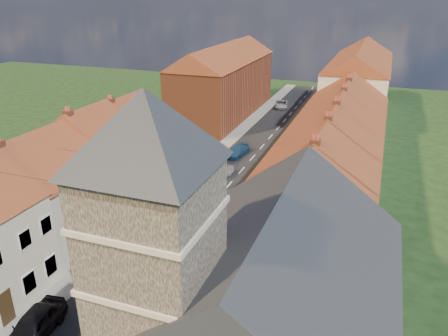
# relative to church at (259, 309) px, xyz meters

# --- Properties ---
(road) EXTENTS (7.00, 90.00, 0.02)m
(road) POSITION_rel_church_xyz_m (-9.36, 26.68, -5.87)
(road) COLOR black
(road) RESTS_ON ground
(pavement_left) EXTENTS (1.80, 90.00, 0.12)m
(pavement_left) POSITION_rel_church_xyz_m (-13.76, 26.68, -5.82)
(pavement_left) COLOR #9E9A8F
(pavement_left) RESTS_ON ground
(pavement_right) EXTENTS (1.80, 90.00, 0.12)m
(pavement_right) POSITION_rel_church_xyz_m (-4.96, 26.68, -5.82)
(pavement_right) COLOR #9E9A8F
(pavement_right) RESTS_ON ground
(church) EXTENTS (11.25, 14.25, 15.20)m
(church) POSITION_rel_church_xyz_m (0.00, 0.00, 0.00)
(church) COLOR #302721
(church) RESTS_ON ground
(cottage_r_tudor) EXTENTS (8.30, 5.20, 9.00)m
(cottage_r_tudor) POSITION_rel_church_xyz_m (-0.09, 9.37, -1.41)
(cottage_r_tudor) COLOR #B1AB95
(cottage_r_tudor) RESTS_ON ground
(cottage_r_white_near) EXTENTS (8.30, 6.00, 9.00)m
(cottage_r_white_near) POSITION_rel_church_xyz_m (-0.06, 14.77, -1.40)
(cottage_r_white_near) COLOR beige
(cottage_r_white_near) RESTS_ON ground
(cottage_r_cream_mid) EXTENTS (8.30, 5.20, 9.00)m
(cottage_r_cream_mid) POSITION_rel_church_xyz_m (-0.06, 20.17, -1.40)
(cottage_r_cream_mid) COLOR brown
(cottage_r_cream_mid) RESTS_ON ground
(cottage_r_pink) EXTENTS (8.30, 6.00, 9.00)m
(cottage_r_pink) POSITION_rel_church_xyz_m (-0.06, 25.57, -1.40)
(cottage_r_pink) COLOR #B1AB95
(cottage_r_pink) RESTS_ON ground
(cottage_r_white_far) EXTENTS (8.30, 5.20, 9.00)m
(cottage_r_white_far) POSITION_rel_church_xyz_m (-0.06, 30.97, -1.40)
(cottage_r_white_far) COLOR #B1B0A7
(cottage_r_white_far) RESTS_ON ground
(cottage_r_cream_far) EXTENTS (8.30, 6.00, 9.00)m
(cottage_r_cream_far) POSITION_rel_church_xyz_m (-0.06, 36.37, -1.40)
(cottage_r_cream_far) COLOR #B1AB95
(cottage_r_cream_far) RESTS_ON ground
(cottage_l_white) EXTENTS (8.30, 6.90, 8.80)m
(cottage_l_white) POSITION_rel_church_xyz_m (-18.66, 8.62, -1.51)
(cottage_l_white) COLOR #B1B0A7
(cottage_l_white) RESTS_ON ground
(cottage_l_brick_mid) EXTENTS (8.30, 5.70, 9.10)m
(cottage_l_brick_mid) POSITION_rel_church_xyz_m (-18.66, 14.72, -1.35)
(cottage_l_brick_mid) COLOR brown
(cottage_l_brick_mid) RESTS_ON ground
(cottage_l_pink) EXTENTS (8.30, 6.30, 8.80)m
(cottage_l_pink) POSITION_rel_church_xyz_m (-18.66, 20.52, -1.51)
(cottage_l_pink) COLOR brown
(cottage_l_pink) RESTS_ON ground
(block_right_far) EXTENTS (8.30, 24.20, 10.50)m
(block_right_far) POSITION_rel_church_xyz_m (-0.06, 51.68, -0.58)
(block_right_far) COLOR #B1AB95
(block_right_far) RESTS_ON ground
(block_left_far) EXTENTS (8.30, 24.20, 10.50)m
(block_left_far) POSITION_rel_church_xyz_m (-18.66, 46.68, -0.58)
(block_left_far) COLOR brown
(block_left_far) RESTS_ON ground
(lamppost) EXTENTS (0.88, 0.15, 6.00)m
(lamppost) POSITION_rel_church_xyz_m (-13.17, 16.68, -2.34)
(lamppost) COLOR black
(lamppost) RESTS_ON pavement_left
(car_near) EXTENTS (2.32, 4.59, 1.50)m
(car_near) POSITION_rel_church_xyz_m (-12.56, 0.42, -5.13)
(car_near) COLOR black
(car_near) RESTS_ON ground
(car_mid) EXTENTS (2.01, 4.13, 1.30)m
(car_mid) POSITION_rel_church_xyz_m (-10.86, 23.90, -5.23)
(car_mid) COLOR #ACADB4
(car_mid) RESTS_ON ground
(car_far) EXTENTS (2.20, 4.15, 1.15)m
(car_far) POSITION_rel_church_xyz_m (-11.15, 30.68, -5.30)
(car_far) COLOR navy
(car_far) RESTS_ON ground
(car_distant) EXTENTS (2.60, 4.37, 1.14)m
(car_distant) POSITION_rel_church_xyz_m (-11.54, 53.77, -5.31)
(car_distant) COLOR silver
(car_distant) RESTS_ON ground
(pedestrian_left) EXTENTS (0.61, 0.44, 1.56)m
(pedestrian_left) POSITION_rel_church_xyz_m (-13.50, 5.21, -4.98)
(pedestrian_left) COLOR black
(pedestrian_left) RESTS_ON pavement_left
(pedestrian_right) EXTENTS (1.04, 0.89, 1.84)m
(pedestrian_right) POSITION_rel_church_xyz_m (-4.39, 6.59, -4.83)
(pedestrian_right) COLOR black
(pedestrian_right) RESTS_ON pavement_right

